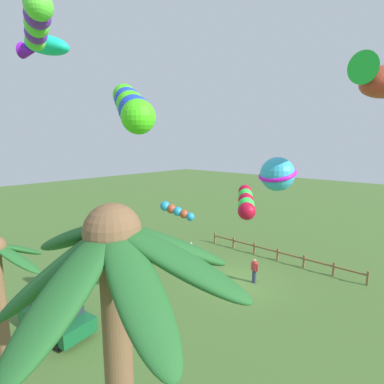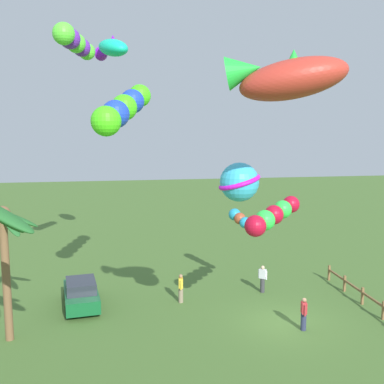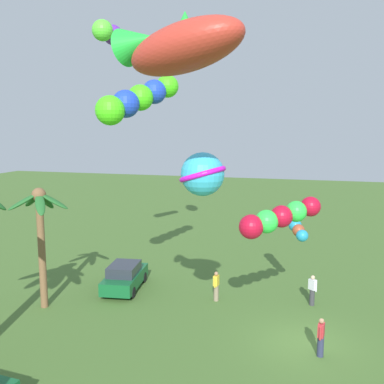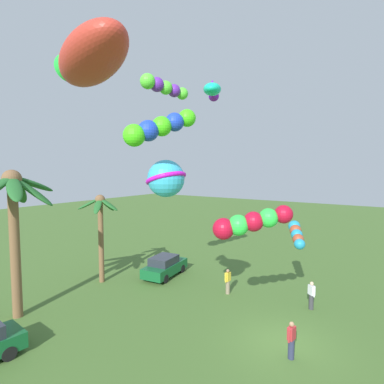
# 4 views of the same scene
# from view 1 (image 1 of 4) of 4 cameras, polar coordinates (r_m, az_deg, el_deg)

# --- Properties ---
(ground_plane) EXTENTS (120.00, 120.00, 0.00)m
(ground_plane) POSITION_cam_1_polar(r_m,az_deg,el_deg) (19.86, 8.88, -17.04)
(ground_plane) COLOR #476B2D
(palm_tree_0) EXTENTS (4.68, 4.47, 7.88)m
(palm_tree_0) POSITION_cam_1_polar(r_m,az_deg,el_deg) (5.49, -14.41, -21.35)
(palm_tree_0) COLOR brown
(palm_tree_0) RESTS_ON ground
(rail_fence) EXTENTS (12.14, 0.12, 0.95)m
(rail_fence) POSITION_cam_1_polar(r_m,az_deg,el_deg) (23.58, 16.46, -11.40)
(rail_fence) COLOR brown
(rail_fence) RESTS_ON ground
(parked_car_0) EXTENTS (4.09, 2.19, 1.51)m
(parked_car_0) POSITION_cam_1_polar(r_m,az_deg,el_deg) (16.32, -25.03, -21.15)
(parked_car_0) COLOR #145B2D
(parked_car_0) RESTS_ON ground
(spectator_0) EXTENTS (0.54, 0.29, 1.59)m
(spectator_0) POSITION_cam_1_polar(r_m,az_deg,el_deg) (19.64, 12.14, -14.83)
(spectator_0) COLOR #2D3351
(spectator_0) RESTS_ON ground
(spectator_1) EXTENTS (0.55, 0.27, 1.59)m
(spectator_1) POSITION_cam_1_polar(r_m,az_deg,el_deg) (18.53, -8.92, -16.28)
(spectator_1) COLOR gray
(spectator_1) RESTS_ON ground
(spectator_2) EXTENTS (0.42, 0.44, 1.59)m
(spectator_2) POSITION_cam_1_polar(r_m,az_deg,el_deg) (22.14, -0.24, -11.76)
(spectator_2) COLOR #38383D
(spectator_2) RESTS_ON ground
(kite_tube_0) EXTENTS (3.69, 1.83, 1.33)m
(kite_tube_0) POSITION_cam_1_polar(r_m,az_deg,el_deg) (14.88, -28.14, 27.26)
(kite_tube_0) COLOR #59E736
(kite_ball_1) EXTENTS (1.80, 1.78, 1.45)m
(kite_ball_1) POSITION_cam_1_polar(r_m,az_deg,el_deg) (12.93, 16.40, 3.38)
(kite_ball_1) COLOR #36B6DF
(kite_tube_2) EXTENTS (2.30, 3.01, 1.51)m
(kite_tube_2) POSITION_cam_1_polar(r_m,az_deg,el_deg) (16.53, 10.53, -1.88)
(kite_tube_2) COLOR red
(kite_tube_3) EXTENTS (4.12, 2.73, 2.38)m
(kite_tube_3) POSITION_cam_1_polar(r_m,az_deg,el_deg) (12.51, -11.80, 16.11)
(kite_tube_3) COLOR #47E91A
(kite_tube_5) EXTENTS (2.38, 1.44, 1.30)m
(kite_tube_5) POSITION_cam_1_polar(r_m,az_deg,el_deg) (20.75, -3.18, -3.67)
(kite_tube_5) COLOR #2297C4
(kite_fish_6) EXTENTS (3.24, 2.42, 1.42)m
(kite_fish_6) POSITION_cam_1_polar(r_m,az_deg,el_deg) (18.91, -27.02, 24.20)
(kite_fish_6) COLOR #15D9AC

